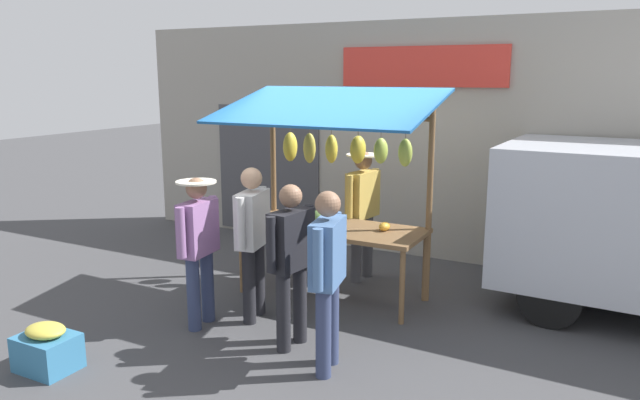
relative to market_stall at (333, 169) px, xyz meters
The scene contains 9 objects.
ground_plane 1.56m from the market_stall, 102.72° to the left, with size 40.00×40.00×0.00m, color #424244.
street_backdrop 2.15m from the market_stall, 89.22° to the right, with size 9.00×0.30×3.40m.
market_stall is the anchor object (origin of this frame).
vendor_with_sunhat 0.90m from the market_stall, 96.45° to the right, with size 0.44×0.71×1.69m.
shopper_in_grey_tee 1.28m from the market_stall, 67.55° to the left, with size 0.32×0.70×1.69m.
shopper_with_ponytail 1.61m from the market_stall, 100.96° to the left, with size 0.27×0.69×1.63m.
shopper_with_shopping_bag 1.80m from the market_stall, 60.46° to the left, with size 0.42×0.69×1.61m.
shopper_in_striped_shirt 2.01m from the market_stall, 115.22° to the left, with size 0.32×0.69×1.66m.
produce_crate_near 3.53m from the market_stall, 63.76° to the left, with size 0.52×0.41×0.44m.
Camera 1 is at (-3.11, 6.20, 2.65)m, focal length 33.81 mm.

